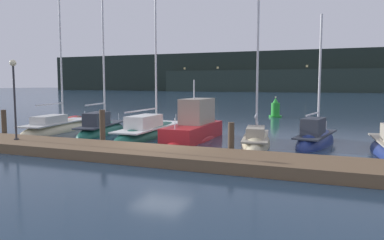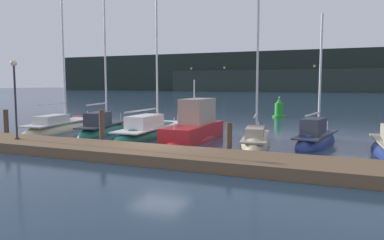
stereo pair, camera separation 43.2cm
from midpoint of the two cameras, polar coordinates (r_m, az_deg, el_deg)
ground_plane at (r=17.73m, az=-5.42°, el=-5.01°), size 400.00×400.00×0.00m
dock at (r=16.38m, az=-7.88°, el=-5.13°), size 26.31×2.80×0.45m
mooring_pile_0 at (r=24.03m, az=-27.18°, el=-0.70°), size 0.28×0.28×1.75m
mooring_pile_1 at (r=19.45m, az=-14.10°, el=-1.33°), size 0.28×0.28×1.93m
mooring_pile_2 at (r=16.47m, az=5.23°, el=-3.07°), size 0.28×0.28×1.56m
sailboat_berth_1 at (r=27.23m, az=-20.22°, el=-1.36°), size 3.03×7.97×12.46m
sailboat_berth_2 at (r=25.25m, az=-14.10°, el=-1.62°), size 2.90×6.59×9.40m
sailboat_berth_3 at (r=23.57m, az=-6.76°, el=-2.06°), size 2.33×8.55×11.90m
motorboat_berth_4 at (r=21.73m, az=-0.26°, el=-1.81°), size 1.96×6.07×4.04m
sailboat_berth_5 at (r=20.25m, az=9.11°, el=-3.42°), size 2.53×6.14×9.62m
sailboat_berth_6 at (r=20.95m, az=17.73°, el=-3.25°), size 2.40×5.67×7.75m
channel_buoy at (r=36.93m, az=12.27°, el=1.59°), size 1.23×1.23×1.99m
dock_lamppost at (r=20.59m, az=-26.04°, el=4.62°), size 0.32×0.32×3.97m
hillside_backdrop at (r=150.14m, az=19.88°, el=6.79°), size 240.00×23.00×15.51m
rowboat_adrift at (r=35.91m, az=-17.84°, el=0.15°), size 2.68×3.56×0.56m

